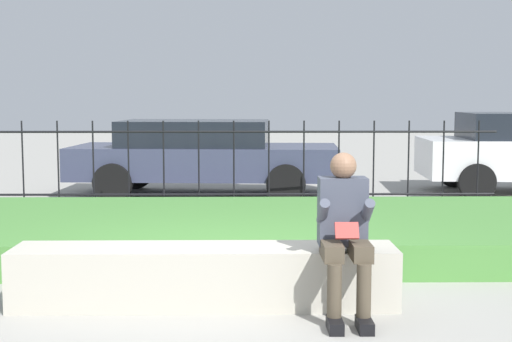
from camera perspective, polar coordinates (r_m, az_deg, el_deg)
ground_plane at (r=6.05m, az=-2.57°, el=-10.65°), size 60.00×60.00×0.00m
stone_bench at (r=6.00m, az=-4.10°, el=-8.62°), size 3.17×0.56×0.49m
person_seated_reader at (r=5.62m, az=7.07°, el=-4.48°), size 0.42×0.73×1.29m
grass_berm at (r=8.29m, az=-2.07°, el=-4.86°), size 9.85×3.29×0.35m
iron_fence at (r=10.63m, az=-1.78°, el=0.51°), size 7.85×0.03×1.38m
car_parked_center at (r=12.56m, az=-4.31°, el=1.31°), size 4.72×2.18×1.32m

